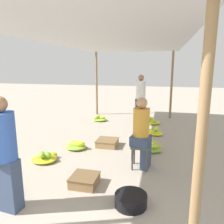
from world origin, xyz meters
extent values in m
cylinder|color=olive|center=(1.43, 0.30, 1.22)|extent=(0.08, 0.08, 2.44)
cylinder|color=olive|center=(-1.43, 6.95, 1.22)|extent=(0.08, 0.08, 2.44)
cylinder|color=olive|center=(1.43, 6.95, 1.22)|extent=(0.08, 0.08, 2.44)
cube|color=#B2B2B7|center=(0.00, 3.62, 2.46)|extent=(3.26, 7.05, 0.04)
cube|color=#384766|center=(-0.82, 0.94, 0.36)|extent=(0.36, 0.22, 0.72)
cylinder|color=#3359B2|center=(-0.82, 0.94, 1.03)|extent=(0.36, 0.36, 0.62)
cube|color=#4C4C4C|center=(0.78, 2.58, 0.44)|extent=(0.34, 0.34, 0.04)
cylinder|color=#4C4C4C|center=(0.64, 2.45, 0.21)|extent=(0.04, 0.04, 0.42)
cylinder|color=#4C4C4C|center=(0.92, 2.45, 0.21)|extent=(0.04, 0.04, 0.42)
cylinder|color=#4C4C4C|center=(0.64, 2.72, 0.21)|extent=(0.04, 0.04, 0.42)
cylinder|color=#4C4C4C|center=(0.92, 2.72, 0.21)|extent=(0.04, 0.04, 0.42)
cube|color=#384766|center=(0.88, 2.60, 0.23)|extent=(0.19, 0.33, 0.46)
cube|color=#384766|center=(0.78, 2.58, 0.55)|extent=(0.40, 0.40, 0.18)
cylinder|color=gold|center=(0.78, 2.58, 0.90)|extent=(0.35, 0.35, 0.52)
sphere|color=tan|center=(0.78, 2.58, 1.26)|extent=(0.20, 0.20, 0.20)
cylinder|color=black|center=(0.78, 1.39, 0.08)|extent=(0.45, 0.45, 0.17)
ellipsoid|color=#BED02A|center=(-0.91, 3.27, 0.07)|extent=(0.11, 0.24, 0.10)
ellipsoid|color=#7DB636|center=(-0.82, 3.18, 0.11)|extent=(0.33, 0.17, 0.13)
ellipsoid|color=yellow|center=(-0.68, 3.19, 0.13)|extent=(0.26, 0.21, 0.12)
ellipsoid|color=yellow|center=(-0.85, 3.21, 0.10)|extent=(0.34, 0.16, 0.11)
ellipsoid|color=#C7D428|center=(-0.82, 3.23, 0.15)|extent=(0.34, 0.28, 0.10)
ellipsoid|color=#A9C82E|center=(-0.83, 3.27, 0.06)|extent=(0.28, 0.27, 0.10)
ellipsoid|color=#88BB34|center=(-0.79, 3.21, 0.05)|extent=(0.49, 0.43, 0.10)
ellipsoid|color=#B7CE2B|center=(-1.26, 2.45, 0.08)|extent=(0.14, 0.28, 0.12)
ellipsoid|color=#91BE32|center=(-1.16, 2.42, 0.10)|extent=(0.24, 0.11, 0.14)
ellipsoid|color=#CBD628|center=(-1.10, 2.60, 0.06)|extent=(0.29, 0.21, 0.13)
ellipsoid|color=#90BE32|center=(-1.17, 2.35, 0.17)|extent=(0.25, 0.28, 0.11)
ellipsoid|color=#77B437|center=(-1.09, 2.42, 0.15)|extent=(0.25, 0.21, 0.13)
ellipsoid|color=yellow|center=(-1.16, 2.41, 0.05)|extent=(0.52, 0.46, 0.10)
ellipsoid|color=yellow|center=(-0.95, 5.90, 0.13)|extent=(0.30, 0.15, 0.10)
ellipsoid|color=#ABC92E|center=(-1.09, 5.88, 0.07)|extent=(0.26, 0.21, 0.13)
ellipsoid|color=#7FB735|center=(-1.05, 5.85, 0.08)|extent=(0.36, 0.27, 0.14)
ellipsoid|color=#90BE32|center=(-1.05, 5.86, 0.14)|extent=(0.28, 0.29, 0.14)
ellipsoid|color=#8BBC33|center=(-0.99, 5.90, 0.05)|extent=(0.47, 0.41, 0.10)
ellipsoid|color=yellow|center=(0.81, 6.03, 0.15)|extent=(0.23, 0.24, 0.12)
ellipsoid|color=#8BBC33|center=(0.75, 5.94, 0.11)|extent=(0.16, 0.25, 0.12)
ellipsoid|color=#ADC92D|center=(0.72, 5.79, 0.06)|extent=(0.29, 0.20, 0.12)
ellipsoid|color=#B1CB2C|center=(0.85, 5.80, 0.12)|extent=(0.25, 0.31, 0.12)
ellipsoid|color=#83B935|center=(0.82, 5.78, 0.09)|extent=(0.33, 0.18, 0.13)
ellipsoid|color=yellow|center=(0.70, 5.91, 0.08)|extent=(0.30, 0.17, 0.09)
ellipsoid|color=yellow|center=(0.80, 5.92, 0.05)|extent=(0.57, 0.50, 0.10)
ellipsoid|color=yellow|center=(1.00, 4.68, 0.20)|extent=(0.12, 0.28, 0.09)
ellipsoid|color=yellow|center=(0.92, 4.72, 0.08)|extent=(0.19, 0.23, 0.12)
ellipsoid|color=yellow|center=(0.87, 4.78, 0.07)|extent=(0.29, 0.28, 0.14)
ellipsoid|color=#7CB636|center=(0.96, 4.72, 0.12)|extent=(0.23, 0.26, 0.11)
ellipsoid|color=yellow|center=(1.04, 4.70, 0.08)|extent=(0.14, 0.24, 0.12)
ellipsoid|color=yellow|center=(1.00, 4.68, 0.05)|extent=(0.38, 0.33, 0.10)
ellipsoid|color=#9BC230|center=(1.02, 3.49, 0.08)|extent=(0.32, 0.17, 0.11)
ellipsoid|color=#8FBD33|center=(1.00, 3.53, 0.17)|extent=(0.21, 0.27, 0.12)
ellipsoid|color=#7FB735|center=(1.02, 3.47, 0.14)|extent=(0.19, 0.27, 0.14)
ellipsoid|color=#B5CD2C|center=(1.02, 3.40, 0.19)|extent=(0.22, 0.32, 0.14)
ellipsoid|color=#86BA34|center=(0.96, 3.45, 0.05)|extent=(0.41, 0.36, 0.10)
ellipsoid|color=#CBD628|center=(0.81, 3.82, 0.05)|extent=(0.16, 0.28, 0.11)
ellipsoid|color=#BCCF2B|center=(0.64, 4.04, 0.07)|extent=(0.29, 0.16, 0.14)
ellipsoid|color=#AAC82E|center=(0.76, 3.97, 0.06)|extent=(0.17, 0.30, 0.11)
ellipsoid|color=yellow|center=(0.76, 3.82, 0.09)|extent=(0.35, 0.21, 0.10)
ellipsoid|color=#BFD12A|center=(0.67, 4.05, 0.05)|extent=(0.27, 0.21, 0.09)
ellipsoid|color=yellow|center=(0.69, 3.89, 0.08)|extent=(0.35, 0.26, 0.11)
ellipsoid|color=#89BB34|center=(0.77, 3.94, 0.05)|extent=(0.41, 0.36, 0.10)
cube|color=#9E7A4C|center=(-0.12, 3.56, 0.07)|extent=(0.47, 0.47, 0.14)
cube|color=brown|center=(-0.12, 3.56, 0.15)|extent=(0.49, 0.49, 0.02)
cube|color=olive|center=(-0.03, 1.74, 0.07)|extent=(0.42, 0.42, 0.15)
cube|color=brown|center=(-0.03, 1.74, 0.16)|extent=(0.43, 0.43, 0.02)
cube|color=#2D2D33|center=(0.36, 6.49, 0.37)|extent=(0.41, 0.32, 0.75)
cylinder|color=white|center=(0.36, 6.49, 1.07)|extent=(0.45, 0.45, 0.65)
sphere|color=#9E704C|center=(0.36, 6.49, 1.51)|extent=(0.21, 0.21, 0.21)
camera|label=1|loc=(1.15, -1.31, 1.90)|focal=35.00mm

